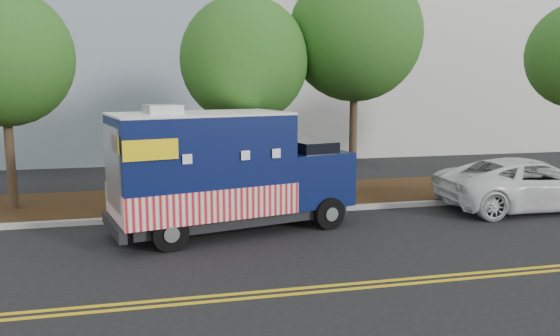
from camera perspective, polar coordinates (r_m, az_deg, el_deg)
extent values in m
plane|color=black|center=(14.56, -8.77, -6.60)|extent=(120.00, 120.00, 0.00)
cube|color=#9E9E99|center=(15.89, -9.16, -5.00)|extent=(120.00, 0.18, 0.15)
cube|color=#321D0E|center=(17.93, -9.62, -3.40)|extent=(120.00, 4.00, 0.15)
cube|color=gold|center=(10.35, -6.84, -13.11)|extent=(120.00, 0.10, 0.01)
cube|color=gold|center=(10.12, -6.68, -13.64)|extent=(120.00, 0.10, 0.01)
cylinder|color=#38281C|center=(18.02, -26.38, 1.39)|extent=(0.26, 0.26, 3.59)
sphere|color=#215919|center=(17.91, -27.01, 10.30)|extent=(4.03, 4.03, 4.03)
cylinder|color=#38281C|center=(17.23, -3.66, 1.96)|extent=(0.26, 0.26, 3.56)
sphere|color=#215919|center=(17.11, -3.76, 11.20)|extent=(3.93, 3.93, 3.93)
cylinder|color=#38281C|center=(18.37, 7.64, 3.53)|extent=(0.26, 0.26, 4.32)
sphere|color=#215919|center=(18.35, 7.85, 13.68)|extent=(4.34, 4.34, 4.34)
cube|color=#473828|center=(15.79, -12.93, -1.03)|extent=(0.06, 0.06, 2.40)
cube|color=black|center=(14.54, -4.70, -4.78)|extent=(6.04, 3.25, 0.29)
cube|color=#091240|center=(13.96, -8.29, 0.49)|extent=(4.74, 3.31, 2.46)
cube|color=#BA0B13|center=(14.11, -8.21, -3.01)|extent=(4.80, 3.38, 0.77)
cube|color=white|center=(13.83, -8.41, 5.62)|extent=(4.74, 3.31, 0.06)
cube|color=#B7B7BA|center=(13.56, -12.15, 6.02)|extent=(0.99, 0.99, 0.23)
cube|color=#091240|center=(15.29, 2.76, -0.83)|extent=(2.32, 2.58, 1.44)
cube|color=black|center=(15.16, 2.61, 1.72)|extent=(1.47, 2.19, 0.67)
cube|color=black|center=(15.85, 5.72, -2.28)|extent=(0.57, 2.01, 0.31)
cube|color=black|center=(13.72, -16.97, -5.87)|extent=(0.73, 2.29, 0.29)
cube|color=#B7B7BA|center=(13.43, -17.12, 0.07)|extent=(0.48, 1.80, 1.95)
cube|color=#B7B7BA|center=(15.20, -8.66, 1.37)|extent=(1.80, 0.48, 1.13)
cube|color=yellow|center=(12.30, -13.35, 1.84)|extent=(1.20, 0.31, 0.46)
cube|color=yellow|center=(14.67, -15.58, 2.89)|extent=(1.20, 0.31, 0.46)
cylinder|color=black|center=(14.63, 5.10, -4.71)|extent=(0.90, 0.48, 0.86)
cylinder|color=black|center=(16.40, 1.25, -3.17)|extent=(0.90, 0.48, 0.86)
cylinder|color=black|center=(12.95, -11.43, -6.67)|extent=(0.90, 0.48, 0.86)
cylinder|color=black|center=(14.92, -13.58, -4.66)|extent=(0.90, 0.48, 0.86)
imported|color=silver|center=(18.43, 24.61, -1.52)|extent=(5.70, 2.75, 1.56)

